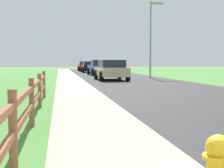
{
  "coord_description": "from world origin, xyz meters",
  "views": [
    {
      "loc": [
        -1.81,
        -1.65,
        1.34
      ],
      "look_at": [
        -0.45,
        6.42,
        0.77
      ],
      "focal_mm": 50.46,
      "sensor_mm": 36.0,
      "label": 1
    }
  ],
  "objects_px": {
    "parked_car_blue": "(99,68)",
    "parked_car_black": "(90,67)",
    "parked_car_red": "(85,66)",
    "street_lamp": "(152,33)",
    "parked_suv_beige": "(111,70)"
  },
  "relations": [
    {
      "from": "parked_car_blue",
      "to": "street_lamp",
      "type": "xyz_separation_m",
      "value": [
        3.68,
        -6.59,
        3.04
      ]
    },
    {
      "from": "parked_car_red",
      "to": "street_lamp",
      "type": "xyz_separation_m",
      "value": [
        3.89,
        -22.74,
        3.08
      ]
    },
    {
      "from": "parked_suv_beige",
      "to": "parked_car_black",
      "type": "distance_m",
      "value": 18.29
    },
    {
      "from": "parked_suv_beige",
      "to": "parked_car_red",
      "type": "relative_size",
      "value": 1.0
    },
    {
      "from": "parked_suv_beige",
      "to": "parked_car_blue",
      "type": "xyz_separation_m",
      "value": [
        0.28,
        9.43,
        0.01
      ]
    },
    {
      "from": "parked_suv_beige",
      "to": "parked_car_blue",
      "type": "bearing_deg",
      "value": 88.32
    },
    {
      "from": "parked_car_black",
      "to": "parked_car_red",
      "type": "distance_m",
      "value": 7.29
    },
    {
      "from": "parked_car_blue",
      "to": "parked_car_black",
      "type": "relative_size",
      "value": 1.0
    },
    {
      "from": "parked_car_blue",
      "to": "parked_car_black",
      "type": "distance_m",
      "value": 8.86
    },
    {
      "from": "parked_car_red",
      "to": "street_lamp",
      "type": "height_order",
      "value": "street_lamp"
    },
    {
      "from": "parked_car_blue",
      "to": "parked_car_black",
      "type": "xyz_separation_m",
      "value": [
        -0.14,
        8.86,
        -0.06
      ]
    },
    {
      "from": "street_lamp",
      "to": "parked_car_black",
      "type": "bearing_deg",
      "value": 103.88
    },
    {
      "from": "parked_car_black",
      "to": "street_lamp",
      "type": "relative_size",
      "value": 0.71
    },
    {
      "from": "parked_car_blue",
      "to": "street_lamp",
      "type": "height_order",
      "value": "street_lamp"
    },
    {
      "from": "parked_car_black",
      "to": "street_lamp",
      "type": "distance_m",
      "value": 16.22
    }
  ]
}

